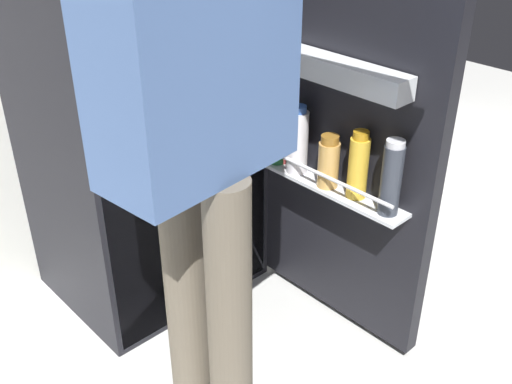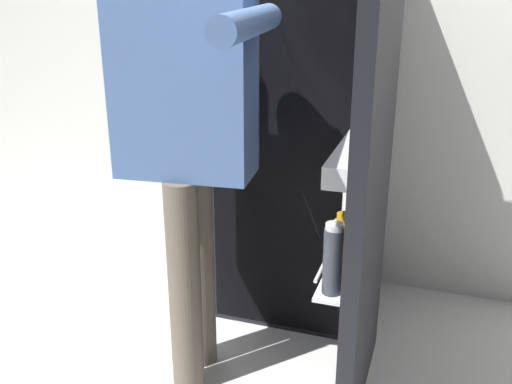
# 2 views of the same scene
# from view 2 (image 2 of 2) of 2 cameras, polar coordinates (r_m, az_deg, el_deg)

# --- Properties ---
(ground_plane) EXTENTS (6.90, 6.90, 0.00)m
(ground_plane) POSITION_cam_2_polar(r_m,az_deg,el_deg) (2.49, 1.18, -16.30)
(ground_plane) COLOR silver
(kitchen_wall) EXTENTS (4.40, 0.10, 2.59)m
(kitchen_wall) POSITION_cam_2_polar(r_m,az_deg,el_deg) (2.85, 6.86, 16.37)
(kitchen_wall) COLOR silver
(kitchen_wall) RESTS_ON ground_plane
(refrigerator) EXTENTS (0.75, 1.24, 1.61)m
(refrigerator) POSITION_cam_2_polar(r_m,az_deg,el_deg) (2.54, 5.26, 4.75)
(refrigerator) COLOR black
(refrigerator) RESTS_ON ground_plane
(person) EXTENTS (0.61, 0.75, 1.67)m
(person) POSITION_cam_2_polar(r_m,az_deg,el_deg) (2.01, -6.61, 6.55)
(person) COLOR #665B4C
(person) RESTS_ON ground_plane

